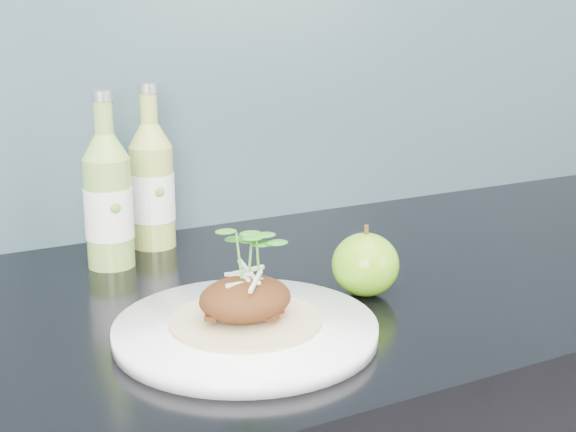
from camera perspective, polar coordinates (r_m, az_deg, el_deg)
name	(u,v)px	position (r m, az deg, el deg)	size (l,w,h in m)	color
dinner_plate	(246,330)	(0.80, -3.03, -8.09)	(0.33, 0.33, 0.02)	white
pork_taco	(245,295)	(0.78, -3.07, -5.65)	(0.15, 0.15, 0.10)	tan
green_apple	(365,265)	(0.90, 5.53, -3.46)	(0.09, 0.09, 0.08)	#4B840E
cider_bottle_left	(108,201)	(1.01, -12.66, 1.03)	(0.07, 0.07, 0.22)	#7FA846
cider_bottle_right	(152,186)	(1.08, -9.64, 2.11)	(0.08, 0.08, 0.22)	#9FAF48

